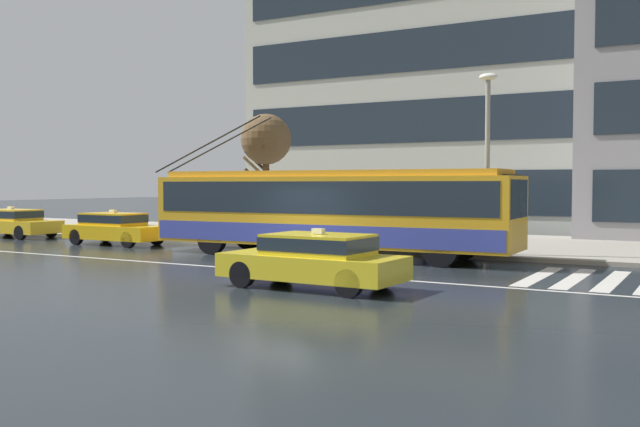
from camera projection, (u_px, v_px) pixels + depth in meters
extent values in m
plane|color=#20272B|center=(280.00, 266.00, 21.11)|extent=(160.00, 160.00, 0.00)
cube|color=gray|center=(405.00, 241.00, 29.43)|extent=(80.00, 10.00, 0.14)
cube|color=beige|center=(539.00, 276.00, 18.66)|extent=(0.44, 4.40, 0.01)
cube|color=beige|center=(575.00, 278.00, 18.22)|extent=(0.44, 4.40, 0.01)
cube|color=beige|center=(612.00, 281.00, 17.78)|extent=(0.44, 4.40, 0.01)
cube|color=silver|center=(257.00, 270.00, 20.07)|extent=(72.00, 0.14, 0.01)
cube|color=gold|center=(329.00, 211.00, 23.61)|extent=(12.48, 2.94, 2.24)
cube|color=orange|center=(329.00, 174.00, 23.56)|extent=(11.73, 2.66, 0.20)
cube|color=#1E2833|center=(329.00, 197.00, 23.60)|extent=(11.99, 2.95, 1.03)
cube|color=#3C47A5|center=(329.00, 232.00, 23.64)|extent=(12.36, 2.97, 0.63)
cube|color=#1E2833|center=(517.00, 199.00, 20.74)|extent=(0.19, 2.23, 1.12)
cube|color=black|center=(512.00, 179.00, 20.78)|extent=(0.22, 1.93, 0.28)
cylinder|color=black|center=(217.00, 146.00, 26.05)|extent=(4.62, 0.21, 1.94)
cylinder|color=black|center=(206.00, 145.00, 25.43)|extent=(4.62, 0.21, 1.94)
cylinder|color=black|center=(463.00, 244.00, 22.69)|extent=(1.05, 0.33, 1.04)
cylinder|color=black|center=(441.00, 249.00, 20.71)|extent=(1.05, 0.33, 1.04)
cylinder|color=black|center=(248.00, 235.00, 26.49)|extent=(1.05, 0.33, 1.04)
cylinder|color=black|center=(212.00, 239.00, 24.51)|extent=(1.05, 0.33, 1.04)
cube|color=yellow|center=(312.00, 266.00, 16.56)|extent=(4.36, 1.92, 0.55)
cube|color=yellow|center=(318.00, 244.00, 16.44)|extent=(2.37, 1.61, 0.48)
cube|color=#1E2833|center=(318.00, 243.00, 16.44)|extent=(2.41, 1.63, 0.31)
cube|color=silver|center=(318.00, 231.00, 16.43)|extent=(0.28, 0.17, 0.12)
cylinder|color=black|center=(242.00, 274.00, 16.61)|extent=(0.63, 0.22, 0.62)
cylinder|color=black|center=(281.00, 267.00, 17.98)|extent=(0.63, 0.22, 0.62)
cylinder|color=black|center=(349.00, 283.00, 15.14)|extent=(0.63, 0.22, 0.62)
cylinder|color=black|center=(382.00, 275.00, 16.51)|extent=(0.63, 0.22, 0.62)
cube|color=yellow|center=(14.00, 226.00, 32.23)|extent=(4.58, 1.84, 0.55)
cube|color=yellow|center=(11.00, 215.00, 32.30)|extent=(2.47, 1.57, 0.48)
cube|color=#1E2833|center=(11.00, 214.00, 32.30)|extent=(2.52, 1.59, 0.31)
cube|color=silver|center=(11.00, 208.00, 32.29)|extent=(0.28, 0.16, 0.12)
cylinder|color=black|center=(51.00, 230.00, 32.20)|extent=(0.62, 0.20, 0.62)
cylinder|color=black|center=(20.00, 233.00, 30.79)|extent=(0.62, 0.20, 0.62)
cylinder|color=black|center=(8.00, 228.00, 33.69)|extent=(0.62, 0.20, 0.62)
cube|color=yellow|center=(116.00, 232.00, 28.27)|extent=(4.34, 1.79, 0.55)
cube|color=#EEAF13|center=(113.00, 219.00, 28.34)|extent=(2.35, 1.52, 0.48)
cube|color=#1E2833|center=(113.00, 218.00, 28.33)|extent=(2.39, 1.54, 0.31)
cube|color=silver|center=(113.00, 211.00, 28.32)|extent=(0.28, 0.16, 0.12)
cylinder|color=black|center=(157.00, 237.00, 28.22)|extent=(0.62, 0.21, 0.62)
cylinder|color=black|center=(128.00, 240.00, 26.90)|extent=(0.62, 0.21, 0.62)
cylinder|color=black|center=(106.00, 235.00, 29.66)|extent=(0.62, 0.21, 0.62)
cylinder|color=black|center=(76.00, 237.00, 28.34)|extent=(0.62, 0.21, 0.62)
cylinder|color=gray|center=(399.00, 215.00, 25.58)|extent=(0.08, 0.08, 2.35)
cylinder|color=gray|center=(305.00, 212.00, 27.52)|extent=(0.08, 0.08, 2.35)
cylinder|color=gray|center=(413.00, 213.00, 26.74)|extent=(0.08, 0.08, 2.35)
cylinder|color=gray|center=(322.00, 211.00, 28.68)|extent=(0.08, 0.08, 2.35)
cube|color=#99ADB2|center=(366.00, 211.00, 27.71)|extent=(3.73, 0.04, 1.88)
cube|color=#B2B2B7|center=(359.00, 181.00, 27.08)|extent=(4.23, 1.63, 0.08)
cube|color=brown|center=(362.00, 231.00, 27.45)|extent=(2.75, 0.36, 0.08)
cylinder|color=#2F2C53|center=(364.00, 232.00, 27.80)|extent=(0.14, 0.14, 0.82)
cylinder|color=#2F2C53|center=(363.00, 232.00, 27.66)|extent=(0.14, 0.14, 0.82)
cylinder|color=#27312B|center=(363.00, 214.00, 27.70)|extent=(0.37, 0.37, 0.56)
sphere|color=#DA8F8E|center=(363.00, 204.00, 27.68)|extent=(0.23, 0.23, 0.23)
cone|color=gold|center=(362.00, 197.00, 27.57)|extent=(1.02, 1.02, 0.27)
cylinder|color=#333333|center=(362.00, 210.00, 27.59)|extent=(0.02, 0.02, 0.74)
cylinder|color=navy|center=(423.00, 234.00, 26.40)|extent=(0.14, 0.14, 0.83)
cylinder|color=navy|center=(427.00, 234.00, 26.31)|extent=(0.14, 0.14, 0.83)
cylinder|color=#4C5153|center=(425.00, 215.00, 26.32)|extent=(0.38, 0.38, 0.63)
sphere|color=#BB8993|center=(425.00, 203.00, 26.30)|extent=(0.21, 0.21, 0.21)
cylinder|color=black|center=(486.00, 237.00, 25.15)|extent=(0.14, 0.14, 0.83)
cylinder|color=black|center=(482.00, 237.00, 25.12)|extent=(0.14, 0.14, 0.83)
cylinder|color=#96855E|center=(484.00, 217.00, 25.10)|extent=(0.51, 0.51, 0.57)
sphere|color=#B58791|center=(484.00, 206.00, 25.09)|extent=(0.21, 0.21, 0.21)
cylinder|color=gray|center=(487.00, 168.00, 23.05)|extent=(0.16, 0.16, 5.61)
ellipsoid|color=silver|center=(488.00, 77.00, 22.92)|extent=(0.60, 0.32, 0.24)
cylinder|color=brown|center=(266.00, 195.00, 30.31)|extent=(0.28, 0.28, 3.57)
cylinder|color=brown|center=(255.00, 168.00, 30.59)|extent=(1.28, 0.21, 1.01)
cylinder|color=brown|center=(256.00, 180.00, 30.10)|extent=(0.72, 0.88, 1.02)
cylinder|color=brown|center=(260.00, 166.00, 30.56)|extent=(0.88, 0.39, 0.59)
cylinder|color=brown|center=(265.00, 156.00, 29.72)|extent=(0.64, 1.04, 0.90)
sphere|color=brown|center=(266.00, 139.00, 30.21)|extent=(2.15, 2.15, 2.15)
cube|color=#B3B6A8|center=(437.00, 7.00, 41.37)|extent=(19.51, 10.99, 25.41)
cube|color=#1E2833|center=(399.00, 192.00, 37.02)|extent=(18.34, 0.06, 2.18)
cube|color=#1E2833|center=(399.00, 122.00, 36.87)|extent=(18.34, 0.06, 2.18)
cube|color=#1E2833|center=(400.00, 51.00, 36.71)|extent=(18.34, 0.06, 2.18)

